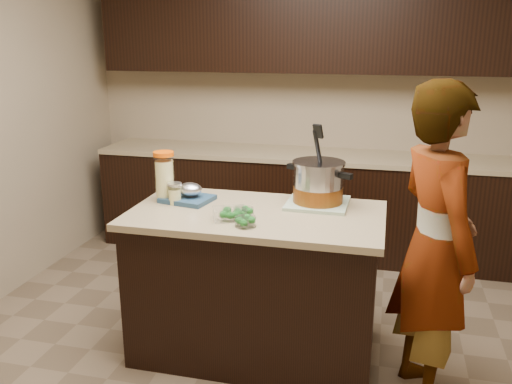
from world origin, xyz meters
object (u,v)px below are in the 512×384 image
at_px(stock_pot, 318,185).
at_px(lemonade_pitcher, 165,178).
at_px(person, 435,248).
at_px(island, 256,283).

xyz_separation_m(stock_pot, lemonade_pitcher, (-0.92, -0.14, 0.02)).
distance_m(stock_pot, person, 0.79).
bearing_deg(lemonade_pitcher, stock_pot, 8.47).
bearing_deg(island, stock_pot, 34.58).
xyz_separation_m(stock_pot, person, (0.65, -0.40, -0.18)).
height_order(island, lemonade_pitcher, lemonade_pitcher).
relative_size(island, person, 0.86).
bearing_deg(stock_pot, person, -7.02).
bearing_deg(stock_pot, island, -120.68).
xyz_separation_m(island, lemonade_pitcher, (-0.60, 0.09, 0.59)).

